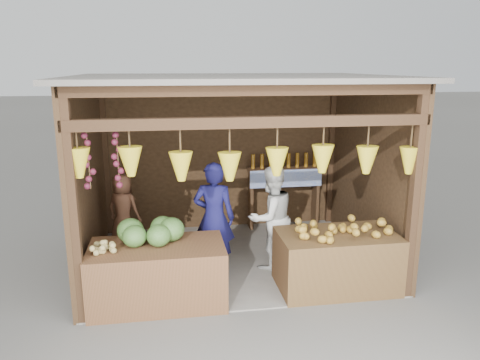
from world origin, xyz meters
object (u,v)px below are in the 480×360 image
Objects in this scene: man_standing at (214,218)px; counter_right at (336,261)px; counter_left at (158,274)px; vendor_seated at (123,209)px; woman_standing at (271,218)px.

counter_right is at bearing 168.23° from man_standing.
counter_left is 1.49m from vendor_seated.
counter_right is 1.01× the size of woman_standing.
vendor_seated is (-0.48, 1.34, 0.43)m from counter_left.
counter_left is 2.25m from counter_right.
counter_right is 0.96× the size of man_standing.
woman_standing is at bearing -165.45° from vendor_seated.
man_standing is 1.36m from vendor_seated.
man_standing is (-1.48, 0.75, 0.41)m from counter_right.
counter_left is at bearing 60.67° from man_standing.
man_standing is at bearing 153.32° from counter_right.
counter_right is 1.71m from man_standing.
man_standing is at bearing -22.67° from woman_standing.
counter_left is 1.79m from woman_standing.
man_standing is 0.80m from woman_standing.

